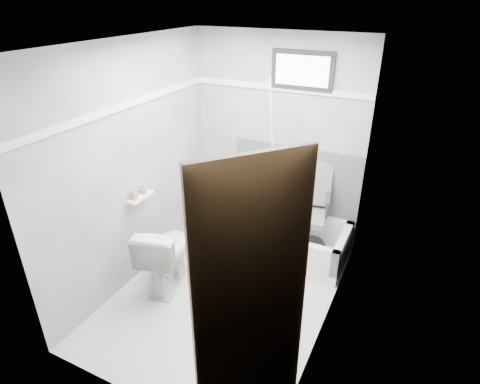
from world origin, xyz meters
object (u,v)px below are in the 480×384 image
Objects in this scene: office_chair at (304,210)px; soap_bottle_b at (143,189)px; toilet at (166,254)px; soap_bottle_a at (134,194)px; bathtub at (280,237)px; door at (269,348)px.

soap_bottle_b is at bearing -157.78° from office_chair.
soap_bottle_a is (-0.32, 0.01, 0.60)m from toilet.
office_chair reaches higher than bathtub.
door is 20.37× the size of soap_bottle_b.
office_chair is at bearing -149.87° from toilet.
door is (1.60, -1.18, 0.64)m from toilet.
bathtub is 1.56× the size of office_chair.
toilet is at bearing -1.46° from soap_bottle_a.
door is at bearing -71.25° from bathtub.
soap_bottle_a reaches higher than bathtub.
office_chair is at bearing 37.23° from soap_bottle_a.
bathtub is 1.65m from soap_bottle_b.
office_chair reaches higher than soap_bottle_b.
soap_bottle_a is at bearing -154.00° from office_chair.
bathtub is at bearing 36.97° from soap_bottle_b.
soap_bottle_a is 1.21× the size of soap_bottle_b.
office_chair is at bearing 102.74° from door.
door is at bearing -31.78° from soap_bottle_a.
soap_bottle_a is at bearing 148.22° from door.
bathtub is 2.46m from door.
office_chair is 1.73m from soap_bottle_b.
door reaches higher than bathtub.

